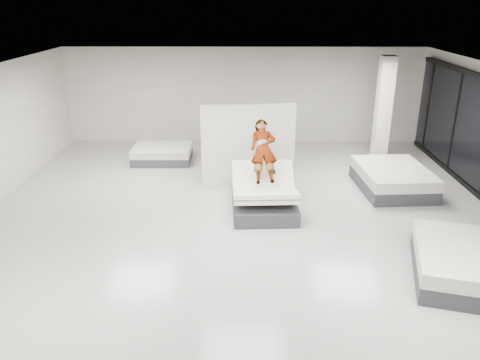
% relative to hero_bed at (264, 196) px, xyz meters
% --- Properties ---
extents(room, '(14.00, 14.04, 3.20)m').
position_rel_hero_bed_xyz_m(room, '(-0.47, -1.22, 1.23)').
color(room, '#A7A69E').
rests_on(room, ground).
extents(hero_bed, '(1.54, 1.99, 1.14)m').
position_rel_hero_bed_xyz_m(hero_bed, '(0.00, 0.00, 0.00)').
color(hero_bed, '#39383D').
rests_on(hero_bed, floor).
extents(person, '(0.68, 1.44, 1.51)m').
position_rel_hero_bed_xyz_m(person, '(-0.01, 0.31, 0.82)').
color(person, slate).
rests_on(person, hero_bed).
extents(remote, '(0.06, 0.14, 0.08)m').
position_rel_hero_bed_xyz_m(remote, '(0.22, -0.03, 0.62)').
color(remote, black).
rests_on(remote, person).
extents(divider_panel, '(2.42, 0.37, 2.20)m').
position_rel_hero_bed_xyz_m(divider_panel, '(-0.36, 1.54, 0.73)').
color(divider_panel, silver).
rests_on(divider_panel, floor).
extents(flat_bed_right_far, '(1.79, 2.30, 0.61)m').
position_rel_hero_bed_xyz_m(flat_bed_right_far, '(3.40, 1.34, -0.06)').
color(flat_bed_right_far, '#39383D').
rests_on(flat_bed_right_far, floor).
extents(flat_bed_right_near, '(2.09, 2.47, 0.58)m').
position_rel_hero_bed_xyz_m(flat_bed_right_near, '(3.41, -2.82, -0.07)').
color(flat_bed_right_near, '#39383D').
rests_on(flat_bed_right_near, floor).
extents(flat_bed_left_far, '(1.74, 1.31, 0.47)m').
position_rel_hero_bed_xyz_m(flat_bed_left_far, '(-2.96, 3.56, -0.13)').
color(flat_bed_left_far, '#39383D').
rests_on(flat_bed_left_far, floor).
extents(column, '(0.40, 0.40, 3.20)m').
position_rel_hero_bed_xyz_m(column, '(3.53, 3.28, 1.23)').
color(column, silver).
rests_on(column, floor).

